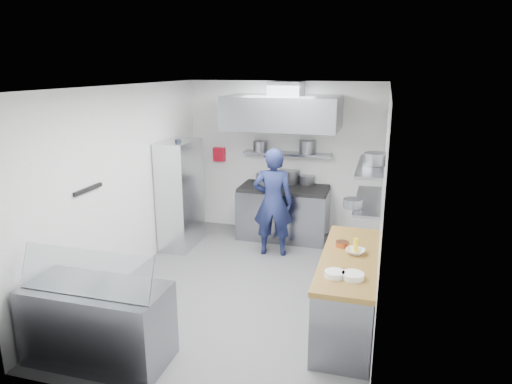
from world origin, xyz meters
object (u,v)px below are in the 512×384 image
(chef, at_px, (273,202))
(display_case, at_px, (98,323))
(gas_range, at_px, (283,214))
(wire_rack, at_px, (180,194))

(chef, relative_size, display_case, 1.20)
(gas_range, height_order, display_case, gas_range)
(chef, xyz_separation_m, display_case, (-1.09, -3.30, -0.47))
(gas_range, distance_m, chef, 0.92)
(chef, distance_m, display_case, 3.51)
(gas_range, distance_m, wire_rack, 1.90)
(display_case, bearing_deg, gas_range, 74.98)
(gas_range, xyz_separation_m, chef, (-0.01, -0.80, 0.45))
(chef, xyz_separation_m, wire_rack, (-1.62, -0.06, 0.03))
(gas_range, bearing_deg, chef, -90.55)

